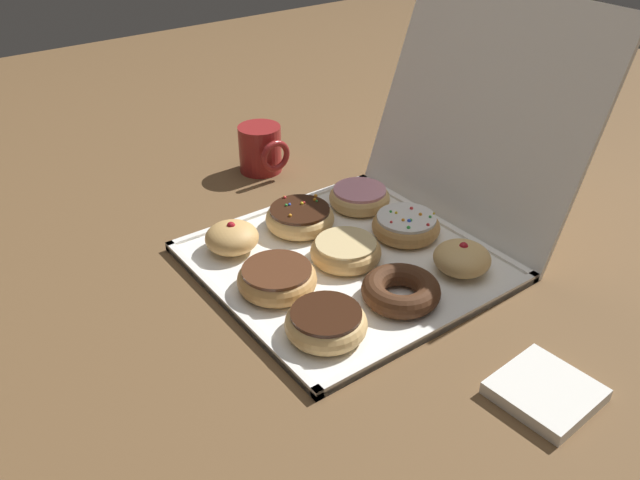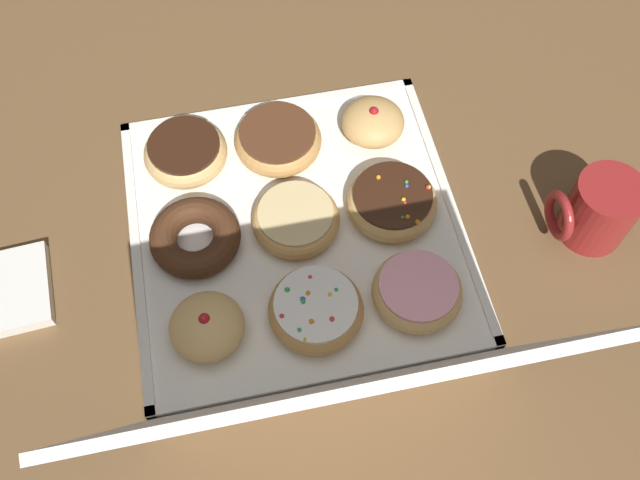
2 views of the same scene
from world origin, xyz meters
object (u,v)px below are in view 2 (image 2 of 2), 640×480
Objects in this scene: donut_box at (296,228)px; sprinkle_donut_7 at (314,309)px; sprinkle_donut_3 at (393,204)px; chocolate_cake_ring_donut_5 at (195,234)px; chocolate_frosted_donut_1 at (281,139)px; chocolate_frosted_donut_2 at (185,152)px; napkin_stack at (4,293)px; pink_frosted_donut_6 at (417,291)px; coffee_mug at (598,209)px; jelly_filled_donut_0 at (373,122)px; jelly_filled_donut_8 at (207,326)px; glazed_ring_donut_4 at (294,216)px.

sprinkle_donut_7 is at bearing 89.13° from donut_box.
sprinkle_donut_3 is 0.26m from chocolate_cake_ring_donut_5.
chocolate_frosted_donut_1 is 1.03× the size of chocolate_cake_ring_donut_5.
sprinkle_donut_7 reaches higher than chocolate_frosted_donut_2.
chocolate_frosted_donut_2 is at bearing -148.03° from napkin_stack.
chocolate_frosted_donut_2 is at bearing -64.62° from sprinkle_donut_7.
sprinkle_donut_7 is at bearing 115.38° from chocolate_frosted_donut_2.
coffee_mug is at bearing -167.78° from pink_frosted_donut_6.
donut_box is 0.13m from sprinkle_donut_7.
jelly_filled_donut_0 is 0.36m from jelly_filled_donut_8.
donut_box is at bearing 101.84° from glazed_ring_donut_4.
jelly_filled_donut_0 reaches higher than pink_frosted_donut_6.
coffee_mug reaches higher than donut_box.
jelly_filled_donut_0 is 0.73× the size of chocolate_frosted_donut_1.
glazed_ring_donut_4 is 0.98× the size of chocolate_cake_ring_donut_5.
chocolate_frosted_donut_2 is at bearing -0.86° from jelly_filled_donut_0.
glazed_ring_donut_4 is (0.00, -0.00, 0.02)m from donut_box.
sprinkle_donut_3 is 1.33× the size of jelly_filled_donut_8.
pink_frosted_donut_6 is at bearing 12.22° from coffee_mug.
chocolate_frosted_donut_1 is at bearing -136.58° from chocolate_cake_ring_donut_5.
donut_box is 4.77× the size of jelly_filled_donut_8.
jelly_filled_donut_0 is at bearing -137.05° from glazed_ring_donut_4.
chocolate_frosted_donut_2 reaches higher than donut_box.
pink_frosted_donut_6 is (0.00, 0.13, -0.00)m from sprinkle_donut_3.
glazed_ring_donut_4 is at bearing -12.18° from coffee_mug.
glazed_ring_donut_4 is at bearing -176.26° from napkin_stack.
chocolate_frosted_donut_1 is at bearing -47.31° from sprinkle_donut_3.
chocolate_frosted_donut_1 is at bearing -92.04° from glazed_ring_donut_4.
jelly_filled_donut_0 reaches higher than chocolate_frosted_donut_1.
sprinkle_donut_3 is at bearing 151.50° from chocolate_frosted_donut_2.
sprinkle_donut_7 is at bearing -0.49° from pink_frosted_donut_6.
sprinkle_donut_7 is (0.00, 0.13, 0.02)m from donut_box.
jelly_filled_donut_0 is at bearing 179.92° from chocolate_frosted_donut_1.
chocolate_cake_ring_donut_5 is 1.05× the size of pink_frosted_donut_6.
pink_frosted_donut_6 is 0.25m from coffee_mug.
chocolate_frosted_donut_2 is at bearing -1.64° from chocolate_frosted_donut_1.
donut_box is 0.19m from jelly_filled_donut_0.
chocolate_frosted_donut_1 is 0.28m from pink_frosted_donut_6.
sprinkle_donut_3 is (-0.13, 0.00, 0.02)m from donut_box.
napkin_stack is at bearing -23.71° from jelly_filled_donut_8.
sprinkle_donut_3 is at bearing 176.13° from glazed_ring_donut_4.
jelly_filled_donut_8 is at bearing -0.83° from pink_frosted_donut_6.
jelly_filled_donut_8 is (-0.00, 0.13, 0.01)m from chocolate_cake_ring_donut_5.
sprinkle_donut_3 is 1.02× the size of chocolate_cake_ring_donut_5.
chocolate_frosted_donut_2 is 1.00× the size of glazed_ring_donut_4.
napkin_stack is (0.49, -0.11, -0.02)m from pink_frosted_donut_6.
donut_box is at bearing 44.16° from jelly_filled_donut_0.
pink_frosted_donut_6 is (-0.12, 0.26, -0.00)m from chocolate_frosted_donut_1.
chocolate_cake_ring_donut_5 is at bearing -1.78° from donut_box.
chocolate_frosted_donut_1 reaches higher than glazed_ring_donut_4.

